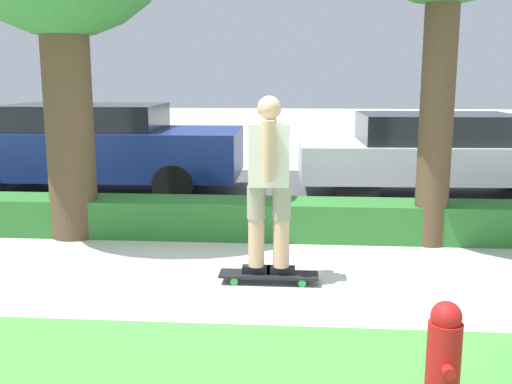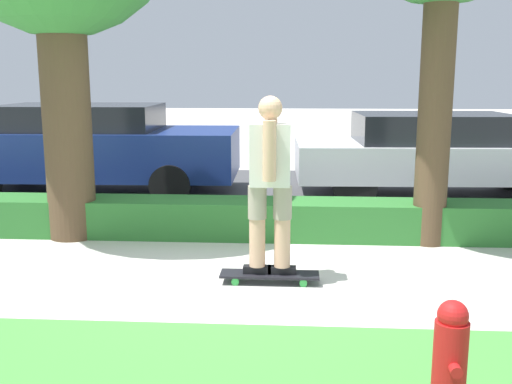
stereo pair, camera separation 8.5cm
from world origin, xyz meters
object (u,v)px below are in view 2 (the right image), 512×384
at_px(skateboard, 270,275).
at_px(skater_person, 270,181).
at_px(parked_car_front, 90,146).
at_px(fire_hydrant, 450,359).
at_px(parked_car_middle, 438,153).

height_order(skateboard, skater_person, skater_person).
relative_size(skater_person, parked_car_front, 0.34).
bearing_deg(parked_car_front, skateboard, -54.58).
bearing_deg(fire_hydrant, skateboard, 116.73).
height_order(skater_person, fire_hydrant, skater_person).
bearing_deg(fire_hydrant, skater_person, 116.73).
xyz_separation_m(skater_person, parked_car_middle, (2.46, 4.15, -0.25)).
xyz_separation_m(skateboard, parked_car_middle, (2.46, 4.15, 0.64)).
distance_m(parked_car_front, parked_car_middle, 5.55).
distance_m(skater_person, parked_car_middle, 4.83).
relative_size(skater_person, fire_hydrant, 2.36).
bearing_deg(parked_car_front, fire_hydrant, -57.75).
relative_size(skater_person, parked_car_middle, 0.36).
height_order(skateboard, parked_car_front, parked_car_front).
height_order(parked_car_front, fire_hydrant, parked_car_front).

